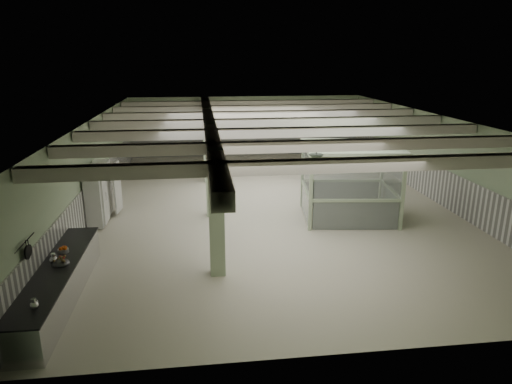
{
  "coord_description": "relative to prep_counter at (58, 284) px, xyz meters",
  "views": [
    {
      "loc": [
        -2.88,
        -17.81,
        5.93
      ],
      "look_at": [
        -0.97,
        -2.43,
        1.3
      ],
      "focal_mm": 32.0,
      "sensor_mm": 36.0,
      "label": 1
    }
  ],
  "objects": [
    {
      "name": "pendant_back",
      "position": [
        7.04,
        12.5,
        2.59
      ],
      "size": [
        0.44,
        0.44,
        0.22
      ],
      "primitive_type": "cone",
      "rotation": [
        3.14,
        0.0,
        0.0
      ],
      "color": "#29372A",
      "rests_on": "ceiling"
    },
    {
      "name": "floor",
      "position": [
        6.54,
        7.0,
        -0.46
      ],
      "size": [
        20.0,
        20.0,
        0.0
      ],
      "primitive_type": "plane",
      "color": "beige",
      "rests_on": "ground"
    },
    {
      "name": "beam_a",
      "position": [
        6.54,
        -0.5,
        2.96
      ],
      "size": [
        13.9,
        0.35,
        0.32
      ],
      "primitive_type": "cube",
      "color": "beige",
      "rests_on": "ceiling"
    },
    {
      "name": "pitcher_far",
      "position": [
        -0.09,
        0.2,
        0.59
      ],
      "size": [
        0.26,
        0.28,
        0.29
      ],
      "primitive_type": null,
      "rotation": [
        0.0,
        0.0,
        0.3
      ],
      "color": "silver",
      "rests_on": "prep_counter"
    },
    {
      "name": "column_d",
      "position": [
        4.04,
        15.0,
        1.34
      ],
      "size": [
        0.42,
        0.42,
        3.6
      ],
      "primitive_type": "cube",
      "color": "#B3CAA2",
      "rests_on": "floor"
    },
    {
      "name": "beam_f",
      "position": [
        6.54,
        12.0,
        2.96
      ],
      "size": [
        13.9,
        0.35,
        0.32
      ],
      "primitive_type": "cube",
      "color": "beige",
      "rests_on": "ceiling"
    },
    {
      "name": "wainscot_left",
      "position": [
        -0.43,
        7.0,
        0.29
      ],
      "size": [
        0.05,
        19.9,
        1.5
      ],
      "primitive_type": "cube",
      "color": "white",
      "rests_on": "floor"
    },
    {
      "name": "beam_d",
      "position": [
        6.54,
        7.0,
        2.96
      ],
      "size": [
        13.9,
        0.35,
        0.32
      ],
      "primitive_type": "cube",
      "color": "beige",
      "rests_on": "ceiling"
    },
    {
      "name": "hook_rail",
      "position": [
        -0.39,
        -0.6,
        1.39
      ],
      "size": [
        0.02,
        1.2,
        0.02
      ],
      "primitive_type": "cylinder",
      "rotation": [
        1.57,
        0.0,
        0.0
      ],
      "color": "black",
      "rests_on": "wall_left"
    },
    {
      "name": "wainscot_right",
      "position": [
        13.52,
        7.0,
        0.29
      ],
      "size": [
        0.05,
        19.9,
        1.5
      ],
      "primitive_type": "cube",
      "color": "white",
      "rests_on": "floor"
    },
    {
      "name": "beam_b",
      "position": [
        6.54,
        2.0,
        2.96
      ],
      "size": [
        13.9,
        0.35,
        0.32
      ],
      "primitive_type": "cube",
      "color": "beige",
      "rests_on": "ceiling"
    },
    {
      "name": "ceiling",
      "position": [
        6.54,
        7.0,
        3.14
      ],
      "size": [
        14.0,
        20.0,
        0.02
      ],
      "primitive_type": "cube",
      "color": "silver",
      "rests_on": "wall_back"
    },
    {
      "name": "pendant_mid",
      "position": [
        7.04,
        7.5,
        2.59
      ],
      "size": [
        0.44,
        0.44,
        0.22
      ],
      "primitive_type": "cone",
      "rotation": [
        3.14,
        0.0,
        0.0
      ],
      "color": "#29372A",
      "rests_on": "ceiling"
    },
    {
      "name": "girder",
      "position": [
        4.04,
        7.0,
        2.92
      ],
      "size": [
        0.45,
        19.9,
        0.4
      ],
      "primitive_type": "cube",
      "color": "beige",
      "rests_on": "ceiling"
    },
    {
      "name": "column_b",
      "position": [
        4.04,
        6.0,
        1.34
      ],
      "size": [
        0.42,
        0.42,
        3.6
      ],
      "primitive_type": "cube",
      "color": "#B3CAA2",
      "rests_on": "floor"
    },
    {
      "name": "wall_back",
      "position": [
        6.54,
        17.0,
        1.34
      ],
      "size": [
        14.0,
        0.02,
        3.6
      ],
      "primitive_type": "cube",
      "color": "#AABE98",
      "rests_on": "floor"
    },
    {
      "name": "filing_cabinet",
      "position": [
        11.03,
        5.4,
        0.18
      ],
      "size": [
        0.46,
        0.63,
        1.28
      ],
      "primitive_type": "cube",
      "rotation": [
        0.0,
        0.0,
        0.08
      ],
      "color": "#5A5B4C",
      "rests_on": "floor"
    },
    {
      "name": "guard_booth",
      "position": [
        9.17,
        5.09,
        1.4
      ],
      "size": [
        3.78,
        3.31,
        2.8
      ],
      "rotation": [
        0.0,
        0.0,
        -0.12
      ],
      "color": "#AABF99",
      "rests_on": "floor"
    },
    {
      "name": "beam_c",
      "position": [
        6.54,
        4.5,
        2.96
      ],
      "size": [
        13.9,
        0.35,
        0.32
      ],
      "primitive_type": "cube",
      "color": "beige",
      "rests_on": "ceiling"
    },
    {
      "name": "wall_right",
      "position": [
        13.54,
        7.0,
        1.34
      ],
      "size": [
        0.02,
        20.0,
        3.6
      ],
      "primitive_type": "cube",
      "color": "#AABE98",
      "rests_on": "floor"
    },
    {
      "name": "column_c",
      "position": [
        4.04,
        11.0,
        1.34
      ],
      "size": [
        0.42,
        0.42,
        3.6
      ],
      "primitive_type": "cube",
      "color": "#B3CAA2",
      "rests_on": "floor"
    },
    {
      "name": "beam_g",
      "position": [
        6.54,
        14.5,
        2.96
      ],
      "size": [
        13.9,
        0.35,
        0.32
      ],
      "primitive_type": "cube",
      "color": "beige",
      "rests_on": "ceiling"
    },
    {
      "name": "wainscot_back",
      "position": [
        6.54,
        16.98,
        0.29
      ],
      "size": [
        13.9,
        0.05,
        1.5
      ],
      "primitive_type": "cube",
      "color": "white",
      "rests_on": "floor"
    },
    {
      "name": "column_a",
      "position": [
        4.04,
        1.0,
        1.34
      ],
      "size": [
        0.42,
        0.42,
        3.6
      ],
      "primitive_type": "cube",
      "color": "#B3CAA2",
      "rests_on": "floor"
    },
    {
      "name": "veg_colander",
      "position": [
        0.09,
        0.16,
        0.54
      ],
      "size": [
        0.45,
        0.45,
        0.19
      ],
      "primitive_type": null,
      "rotation": [
        0.0,
        0.0,
        -0.07
      ],
      "color": "#3D3C41",
      "rests_on": "prep_counter"
    },
    {
      "name": "beam_e",
      "position": [
        6.54,
        9.5,
        2.96
      ],
      "size": [
        13.9,
        0.35,
        0.32
      ],
      "primitive_type": "cube",
      "color": "beige",
      "rests_on": "ceiling"
    },
    {
      "name": "skillet_far",
      "position": [
        -0.34,
        -0.55,
        1.17
      ],
      "size": [
        0.04,
        0.27,
        0.27
      ],
      "primitive_type": "cylinder",
      "rotation": [
        0.0,
        1.57,
        0.0
      ],
      "color": "black",
      "rests_on": "hook_rail"
    },
    {
      "name": "wall_front",
      "position": [
        6.54,
        -3.0,
        1.34
      ],
      "size": [
        14.0,
        0.02,
        3.6
      ],
      "primitive_type": "cube",
      "color": "#AABE98",
      "rests_on": "floor"
    },
    {
      "name": "walkin_cooler",
      "position": [
        -0.08,
        5.88,
        0.56
      ],
      "size": [
        0.78,
        2.23,
        2.04
      ],
      "color": "silver",
      "rests_on": "floor"
    },
    {
      "name": "pendant_front",
      "position": [
        7.04,
        2.0,
        2.59
      ],
      "size": [
        0.44,
        0.44,
        0.22
      ],
      "primitive_type": "cone",
      "rotation": [
        3.14,
        0.0,
        0.0
      ],
      "color": "#29372A",
      "rests_on": "ceiling"
    },
    {
      "name": "skillet_near",
      "position": [
        -0.34,
        -0.68,
        1.17
      ],
      "size": [
        0.04,
        0.32,
        0.32
      ],
      "primitive_type": "cylinder",
      "rotation": [
        0.0,
        1.57,
        0.0
      ],
      "color": "black",
      "rests_on": "hook_rail"
    },
    {
      "name": "orange_bowl",
      "position": [
        -0.05,
        0.91,
        0.49
      ],
      "size": [
        0.3,
        0.3,
        0.1
      ],
      "primitive_type": "cylinder",
      "rotation": [
        0.0,
        0.0,
        -0.11
      ],
      "color": "#B2B2B7",
      "rests_on": "prep_counter"
    },
    {
      "name": "pitcher_near",
      "position": [
        0.16,
        -2.01,
        0.57
      ],
      "size": [
        0.2,
        0.22,
        0.26
      ],
      "primitive_type": null,
      "rotation": [
        0.0,
        0.0,
        -0.1
      ],
      "color": "silver",
      "rests_on": "prep_counter"
    },
    {
      "name": "prep_counter",
      "position": [
        0.0,
        0.0,
        0.0
      ],
      "size": [
        0.95,
        5.48,
        0.91
      ],
      "color": "silver",
      "rests_on": "floor"
    },
    {
      "name": "wall_left",
      "position": [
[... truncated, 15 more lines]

